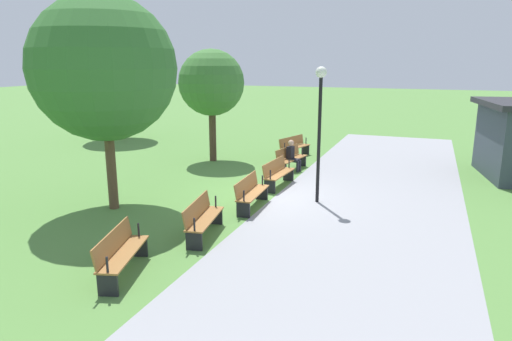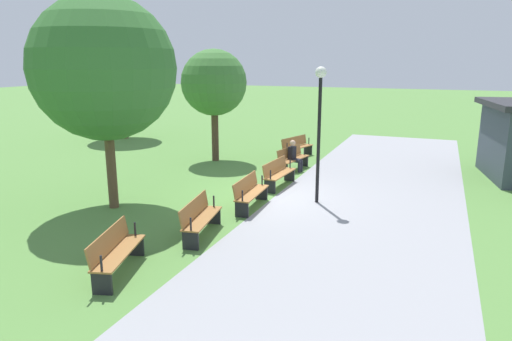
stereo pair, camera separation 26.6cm
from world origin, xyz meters
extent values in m
plane|color=#54843D|center=(0.00, 0.00, 0.00)|extent=(120.00, 120.00, 0.00)
cube|color=#939399|center=(0.00, 2.94, 0.00)|extent=(26.68, 5.51, 0.01)
cube|color=#996633|center=(-6.03, -0.88, 0.45)|extent=(1.88, 0.95, 0.04)
cube|color=#996633|center=(-6.09, -1.07, 0.69)|extent=(1.79, 0.63, 0.40)
cube|color=black|center=(-6.85, -0.64, 0.21)|extent=(0.16, 0.38, 0.43)
cylinder|color=black|center=(-6.85, -0.62, 0.61)|extent=(0.05, 0.05, 0.30)
cube|color=black|center=(-5.21, -1.13, 0.21)|extent=(0.16, 0.38, 0.43)
cylinder|color=black|center=(-5.21, -1.11, 0.61)|extent=(0.05, 0.05, 0.30)
cube|color=#996633|center=(-3.65, -0.32, 0.45)|extent=(1.88, 0.75, 0.04)
cube|color=#996633|center=(-3.69, -0.52, 0.69)|extent=(1.82, 0.42, 0.40)
cube|color=black|center=(-4.50, -0.17, 0.21)|extent=(0.12, 0.38, 0.43)
cylinder|color=black|center=(-4.49, -0.15, 0.61)|extent=(0.05, 0.05, 0.30)
cube|color=black|center=(-2.81, -0.47, 0.21)|extent=(0.12, 0.38, 0.43)
cylinder|color=black|center=(-2.80, -0.45, 0.61)|extent=(0.05, 0.05, 0.30)
cube|color=#996633|center=(-1.22, -0.04, 0.45)|extent=(1.86, 0.55, 0.04)
cube|color=#996633|center=(-1.23, -0.24, 0.69)|extent=(1.84, 0.21, 0.40)
cube|color=black|center=(-2.08, 0.01, 0.21)|extent=(0.08, 0.38, 0.43)
cylinder|color=black|center=(-2.08, 0.03, 0.61)|extent=(0.05, 0.05, 0.30)
cube|color=black|center=(-0.37, -0.09, 0.21)|extent=(0.08, 0.38, 0.43)
cylinder|color=black|center=(-0.37, -0.07, 0.61)|extent=(0.05, 0.05, 0.30)
cube|color=#996633|center=(1.22, -0.04, 0.45)|extent=(1.86, 0.55, 0.04)
cube|color=#996633|center=(1.23, -0.24, 0.69)|extent=(1.84, 0.21, 0.40)
cube|color=black|center=(0.37, -0.09, 0.21)|extent=(0.08, 0.38, 0.43)
cylinder|color=black|center=(0.37, -0.07, 0.61)|extent=(0.05, 0.05, 0.30)
cube|color=black|center=(2.08, 0.01, 0.21)|extent=(0.08, 0.38, 0.43)
cylinder|color=black|center=(2.08, 0.03, 0.61)|extent=(0.05, 0.05, 0.30)
cube|color=#996633|center=(3.65, -0.32, 0.45)|extent=(1.88, 0.75, 0.04)
cube|color=#996633|center=(3.69, -0.52, 0.69)|extent=(1.82, 0.42, 0.40)
cube|color=black|center=(2.81, -0.47, 0.21)|extent=(0.12, 0.38, 0.43)
cylinder|color=black|center=(2.80, -0.45, 0.61)|extent=(0.05, 0.05, 0.30)
cube|color=black|center=(4.50, -0.17, 0.21)|extent=(0.12, 0.38, 0.43)
cylinder|color=black|center=(4.49, -0.15, 0.61)|extent=(0.05, 0.05, 0.30)
cube|color=#996633|center=(6.03, -0.88, 0.45)|extent=(1.88, 0.95, 0.04)
cube|color=#996633|center=(6.09, -1.07, 0.69)|extent=(1.79, 0.63, 0.40)
cube|color=black|center=(5.21, -1.13, 0.21)|extent=(0.16, 0.38, 0.43)
cylinder|color=black|center=(5.21, -1.11, 0.61)|extent=(0.05, 0.05, 0.30)
cube|color=black|center=(6.85, -0.64, 0.21)|extent=(0.16, 0.38, 0.43)
cylinder|color=black|center=(6.85, -0.62, 0.61)|extent=(0.05, 0.05, 0.30)
cube|color=black|center=(-3.54, -0.36, 0.70)|extent=(0.35, 0.25, 0.50)
sphere|color=tan|center=(-3.54, -0.34, 1.09)|extent=(0.22, 0.22, 0.22)
cylinder|color=#23232D|center=(-3.60, -0.17, 0.43)|extent=(0.19, 0.38, 0.13)
cylinder|color=#23232D|center=(-3.57, 0.01, 0.21)|extent=(0.13, 0.13, 0.43)
cylinder|color=#23232D|center=(-3.42, -0.20, 0.43)|extent=(0.19, 0.38, 0.13)
cylinder|color=#23232D|center=(-3.39, -0.02, 0.21)|extent=(0.13, 0.13, 0.43)
cylinder|color=brown|center=(-7.35, -11.10, 1.26)|extent=(0.33, 0.33, 2.53)
sphere|color=#3D7533|center=(-7.35, -11.10, 3.73)|extent=(3.70, 3.70, 3.70)
cylinder|color=#4C3828|center=(-4.14, -3.94, 1.19)|extent=(0.29, 0.29, 2.38)
sphere|color=#3D7533|center=(-4.14, -3.94, 3.26)|extent=(2.70, 2.70, 2.70)
cylinder|color=brown|center=(2.66, -3.76, 1.33)|extent=(0.27, 0.27, 2.66)
sphere|color=#336B2D|center=(2.66, -3.76, 3.93)|extent=(3.90, 3.90, 3.90)
cylinder|color=black|center=(0.00, 1.55, 1.84)|extent=(0.10, 0.10, 3.67)
sphere|color=white|center=(0.00, 1.55, 3.81)|extent=(0.32, 0.32, 0.32)
camera|label=1|loc=(12.85, 4.50, 4.13)|focal=31.95mm
camera|label=2|loc=(12.75, 4.75, 4.13)|focal=31.95mm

